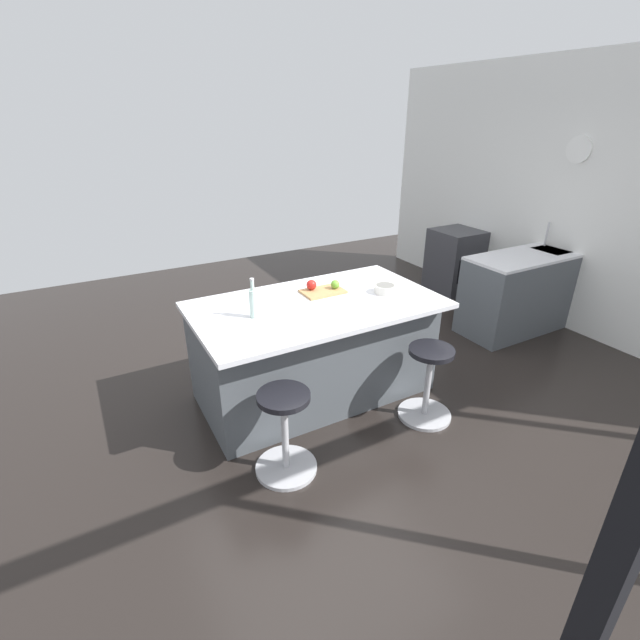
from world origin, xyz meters
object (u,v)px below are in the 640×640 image
Objects in this scene: kitchen_island at (315,348)px; cutting_board at (323,292)px; apple_green at (335,284)px; apple_red at (311,285)px; fruit_bowl at (385,288)px; stool_by_window at (428,385)px; water_bottle at (253,302)px; stool_middle at (285,435)px; oven_range at (455,261)px.

cutting_board reaches higher than kitchen_island.
apple_red is at bearing -21.17° from apple_green.
fruit_bowl reaches higher than cutting_board.
water_bottle is at bearing -30.09° from stool_by_window.
kitchen_island is at bearing -49.68° from stool_by_window.
water_bottle reaches higher than stool_middle.
cutting_board is at bearing -29.17° from fruit_bowl.
oven_range is 2.75× the size of water_bottle.
stool_by_window is at bearing 130.32° from kitchen_island.
water_bottle is at bearing 22.03° from apple_red.
stool_middle is at bearing 0.00° from stool_by_window.
water_bottle is 1.66× the size of fruit_bowl.
apple_red reaches higher than stool_middle.
apple_red is at bearing -39.57° from cutting_board.
cutting_board is at bearing -140.40° from kitchen_island.
water_bottle is (0.55, 0.06, 0.57)m from kitchen_island.
stool_middle is at bearing 30.19° from oven_range.
kitchen_island is at bearing -12.11° from fruit_bowl.
oven_range is 3.81m from water_bottle.
oven_range is 1.34× the size of stool_by_window.
fruit_bowl is (-1.18, 0.07, -0.08)m from water_bottle.
stool_middle is 7.21× the size of apple_red.
oven_range is 9.69× the size of apple_red.
stool_middle is 1.33m from cutting_board.
cutting_board is 4.05× the size of apple_red.
kitchen_island is at bearing -130.32° from stool_middle.
cutting_board is at bearing -132.01° from stool_middle.
stool_by_window is 3.40× the size of fruit_bowl.
water_bottle is 1.18m from fruit_bowl.
water_bottle reaches higher than oven_range.
stool_by_window is at bearing 91.52° from fruit_bowl.
apple_red is at bearing -127.09° from stool_middle.
stool_middle is 8.34× the size of apple_green.
apple_green is at bearing -136.26° from stool_middle.
oven_range is 2.80m from fruit_bowl.
oven_range is 11.21× the size of apple_green.
oven_range is 1.34× the size of stool_middle.
fruit_bowl is at bearing 167.89° from kitchen_island.
cutting_board is at bearing 23.36° from oven_range.
cutting_board reaches higher than oven_range.
cutting_board reaches higher than stool_middle.
oven_range reaches higher than stool_middle.
apple_green reaches higher than stool_by_window.
cutting_board is (-0.79, -0.88, 0.61)m from stool_middle.
water_bottle is at bearing -97.06° from stool_middle.
stool_by_window is at bearing 112.96° from apple_green.
cutting_board is 4.69× the size of apple_green.
apple_green is at bearing 158.83° from apple_red.
stool_by_window is 1.28m from stool_middle.
stool_by_window is 1.00× the size of stool_middle.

